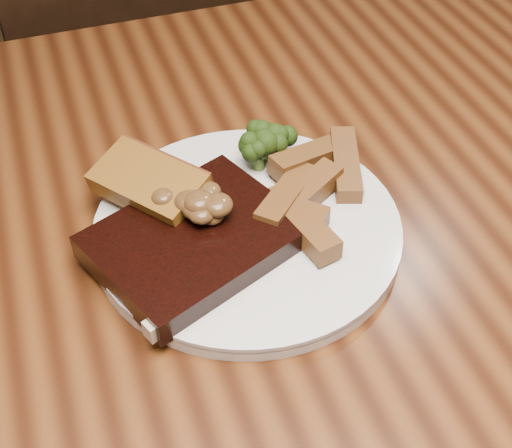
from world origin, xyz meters
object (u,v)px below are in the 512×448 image
Objects in this scene: plate at (247,230)px; steak at (195,241)px; dining_table at (237,311)px; chair_far at (140,82)px; garlic_bread at (151,199)px; potato_wedges at (308,191)px.

steak is at bearing -164.42° from plate.
chair_far is (0.03, 0.66, -0.14)m from dining_table.
garlic_bread is 0.85× the size of potato_wedges.
plate is 0.07m from potato_wedges.
garlic_bread is at bearing 133.57° from dining_table.
chair_far is 0.70m from plate.
steak reaches higher than potato_wedges.
chair_far reaches higher than garlic_bread.
potato_wedges is (0.07, 0.01, 0.02)m from plate.
chair_far is 5.44× the size of steak.
plate is 1.66× the size of steak.
potato_wedges is (0.08, 0.03, 0.12)m from dining_table.
potato_wedges is at bearing 38.08° from garlic_bread.
potato_wedges reaches higher than plate.
garlic_bread is (-0.08, 0.05, 0.02)m from plate.
plate is 0.10m from garlic_bread.
dining_table is at bearing 6.53° from garlic_bread.
plate reaches higher than dining_table.
potato_wedges is (0.05, -0.64, 0.26)m from chair_far.
dining_table is 5.60× the size of plate.
potato_wedges reaches higher than garlic_bread.
chair_far is at bearing 61.86° from steak.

